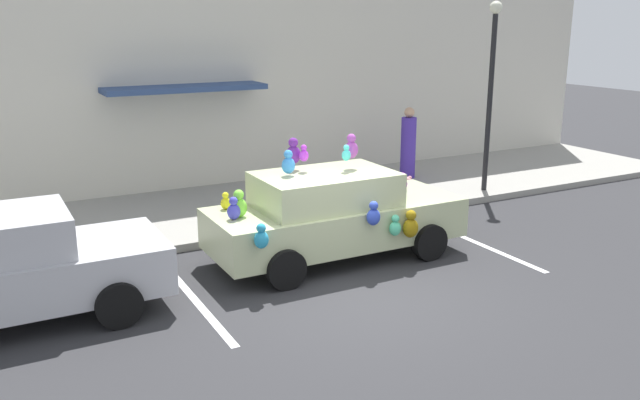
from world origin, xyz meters
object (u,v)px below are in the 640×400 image
(street_lamp_post, at_px, (491,79))
(pedestrian_near_shopfront, at_px, (408,145))
(teddy_bear_on_sidewalk, at_px, (406,190))
(plush_covered_car, at_px, (334,214))

(street_lamp_post, distance_m, pedestrian_near_shopfront, 2.73)
(street_lamp_post, bearing_deg, teddy_bear_on_sidewalk, -178.01)
(plush_covered_car, bearing_deg, street_lamp_post, 21.25)
(street_lamp_post, bearing_deg, plush_covered_car, -158.75)
(plush_covered_car, distance_m, pedestrian_near_shopfront, 5.87)
(plush_covered_car, height_order, teddy_bear_on_sidewalk, plush_covered_car)
(teddy_bear_on_sidewalk, distance_m, pedestrian_near_shopfront, 2.51)
(teddy_bear_on_sidewalk, height_order, pedestrian_near_shopfront, pedestrian_near_shopfront)
(teddy_bear_on_sidewalk, bearing_deg, street_lamp_post, 1.99)
(plush_covered_car, relative_size, teddy_bear_on_sidewalk, 7.42)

